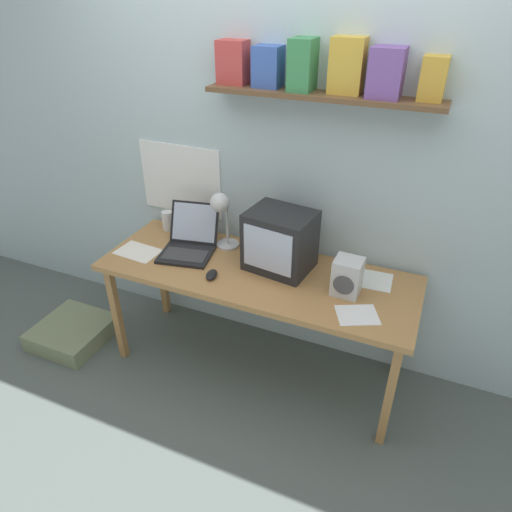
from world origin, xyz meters
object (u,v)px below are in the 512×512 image
object	(u,v)px
corner_desk	(256,280)
juice_glass	(168,221)
loose_paper_near_monitor	(357,315)
open_notebook	(370,279)
floor_cushion	(73,332)
space_heater	(347,277)
crt_monitor	(280,241)
printed_handout	(138,252)
computer_mouse	(212,275)
laptop	(190,240)
desk_lamp	(221,210)

from	to	relation	value
corner_desk	juice_glass	xyz separation A→B (m)	(-0.74, 0.24, 0.12)
loose_paper_near_monitor	open_notebook	size ratio (longest dim) A/B	1.00
juice_glass	floor_cushion	world-z (taller)	juice_glass
space_heater	crt_monitor	bearing A→B (deg)	168.37
printed_handout	open_notebook	distance (m)	1.39
open_notebook	floor_cushion	size ratio (longest dim) A/B	0.55
corner_desk	crt_monitor	distance (m)	0.27
floor_cushion	computer_mouse	bearing A→B (deg)	6.22
crt_monitor	floor_cushion	size ratio (longest dim) A/B	0.85
laptop	desk_lamp	xyz separation A→B (m)	(0.19, 0.08, 0.20)
crt_monitor	floor_cushion	xyz separation A→B (m)	(-1.38, -0.37, -0.85)
crt_monitor	desk_lamp	xyz separation A→B (m)	(-0.39, 0.05, 0.09)
crt_monitor	computer_mouse	distance (m)	0.43
laptop	floor_cushion	distance (m)	1.14
space_heater	printed_handout	size ratio (longest dim) A/B	0.74
printed_handout	space_heater	bearing A→B (deg)	3.72
computer_mouse	space_heater	bearing A→B (deg)	11.51
laptop	floor_cushion	bearing A→B (deg)	-168.19
loose_paper_near_monitor	open_notebook	xyz separation A→B (m)	(-0.00, 0.34, 0.00)
loose_paper_near_monitor	floor_cushion	distance (m)	2.02
printed_handout	loose_paper_near_monitor	world-z (taller)	same
crt_monitor	juice_glass	size ratio (longest dim) A/B	3.05
computer_mouse	loose_paper_near_monitor	xyz separation A→B (m)	(0.83, -0.02, -0.01)
space_heater	floor_cushion	distance (m)	1.97
desk_lamp	juice_glass	size ratio (longest dim) A/B	2.95
space_heater	loose_paper_near_monitor	bearing A→B (deg)	-56.56
corner_desk	space_heater	bearing A→B (deg)	-0.85
juice_glass	printed_handout	world-z (taller)	juice_glass
laptop	juice_glass	size ratio (longest dim) A/B	3.25
computer_mouse	floor_cushion	distance (m)	1.28
corner_desk	space_heater	distance (m)	0.55
corner_desk	printed_handout	xyz separation A→B (m)	(-0.75, -0.09, 0.06)
desk_lamp	floor_cushion	xyz separation A→B (m)	(-0.99, -0.42, -0.94)
space_heater	printed_handout	distance (m)	1.28
printed_handout	computer_mouse	bearing A→B (deg)	-6.86
laptop	floor_cushion	world-z (taller)	laptop
desk_lamp	floor_cushion	world-z (taller)	desk_lamp
open_notebook	computer_mouse	bearing A→B (deg)	-158.58
juice_glass	computer_mouse	distance (m)	0.66
computer_mouse	printed_handout	world-z (taller)	computer_mouse
printed_handout	desk_lamp	bearing A→B (deg)	26.60
laptop	loose_paper_near_monitor	world-z (taller)	laptop
printed_handout	open_notebook	xyz separation A→B (m)	(1.36, 0.26, 0.00)
crt_monitor	loose_paper_near_monitor	xyz separation A→B (m)	(0.52, -0.27, -0.17)
space_heater	open_notebook	world-z (taller)	space_heater
desk_lamp	printed_handout	world-z (taller)	desk_lamp
desk_lamp	juice_glass	xyz separation A→B (m)	(-0.45, 0.09, -0.21)
space_heater	loose_paper_near_monitor	world-z (taller)	space_heater
desk_lamp	computer_mouse	bearing A→B (deg)	-69.56
desk_lamp	printed_handout	bearing A→B (deg)	-147.54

